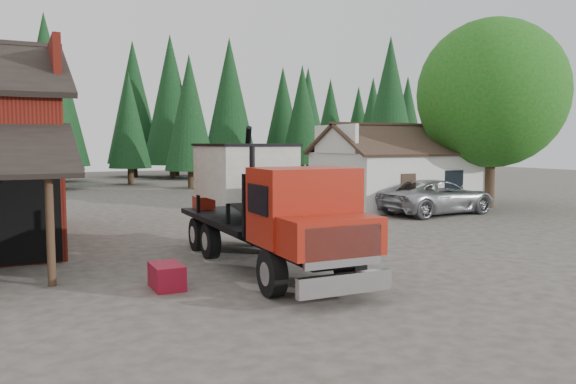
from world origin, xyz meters
name	(u,v)px	position (x,y,z in m)	size (l,w,h in m)	color
ground	(292,280)	(0.00, 0.00, 0.00)	(120.00, 120.00, 0.00)	#464037
farmhouse	(396,176)	(13.00, 13.00, 1.67)	(8.60, 6.42, 4.65)	silver
deciduous_tree	(492,99)	(17.01, 9.97, 5.91)	(8.00, 8.00, 10.20)	#382619
conifer_backdrop	(92,181)	(0.00, 42.00, 0.00)	(76.00, 16.00, 16.00)	black
near_pine_b	(190,113)	(6.00, 30.00, 5.89)	(3.96, 3.96, 10.40)	#382619
near_pine_c	(390,103)	(22.00, 26.00, 6.89)	(4.84, 4.84, 12.40)	#382619
near_pine_d	(46,92)	(-4.00, 34.00, 7.39)	(5.28, 5.28, 13.40)	#382619
feed_truck	(264,201)	(0.00, 1.82, 1.91)	(2.67, 9.07, 4.08)	black
silver_car	(437,197)	(12.57, 9.04, 0.86)	(2.86, 6.19, 1.72)	#A6A8AE
equip_box	(167,276)	(-3.10, 0.63, 0.30)	(0.70, 1.10, 0.60)	maroon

